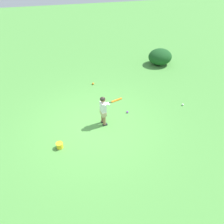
{
  "coord_description": "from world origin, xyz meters",
  "views": [
    {
      "loc": [
        5.73,
        -0.82,
        4.89
      ],
      "look_at": [
        -0.02,
        0.62,
        0.45
      ],
      "focal_mm": 35.58,
      "sensor_mm": 36.0,
      "label": 1
    }
  ],
  "objects_px": {
    "play_ball_center_lawn": "(127,112)",
    "toy_bucket": "(60,145)",
    "child_batter": "(104,108)",
    "play_ball_far_right": "(93,84)",
    "play_ball_by_bucket": "(183,105)"
  },
  "relations": [
    {
      "from": "play_ball_center_lawn",
      "to": "play_ball_by_bucket",
      "type": "height_order",
      "value": "play_ball_by_bucket"
    },
    {
      "from": "play_ball_center_lawn",
      "to": "play_ball_by_bucket",
      "type": "xyz_separation_m",
      "value": [
        0.07,
        2.2,
        0.0
      ]
    },
    {
      "from": "play_ball_center_lawn",
      "to": "toy_bucket",
      "type": "distance_m",
      "value": 2.77
    },
    {
      "from": "play_ball_far_right",
      "to": "child_batter",
      "type": "bearing_deg",
      "value": -1.97
    },
    {
      "from": "child_batter",
      "to": "play_ball_center_lawn",
      "type": "distance_m",
      "value": 1.2
    },
    {
      "from": "child_batter",
      "to": "toy_bucket",
      "type": "relative_size",
      "value": 5.0
    },
    {
      "from": "play_ball_center_lawn",
      "to": "toy_bucket",
      "type": "height_order",
      "value": "toy_bucket"
    },
    {
      "from": "play_ball_far_right",
      "to": "play_ball_by_bucket",
      "type": "height_order",
      "value": "play_ball_far_right"
    },
    {
      "from": "play_ball_far_right",
      "to": "toy_bucket",
      "type": "xyz_separation_m",
      "value": [
        3.53,
        -1.65,
        0.05
      ]
    },
    {
      "from": "play_ball_center_lawn",
      "to": "toy_bucket",
      "type": "bearing_deg",
      "value": -64.64
    },
    {
      "from": "child_batter",
      "to": "play_ball_far_right",
      "type": "height_order",
      "value": "child_batter"
    },
    {
      "from": "play_ball_by_bucket",
      "to": "toy_bucket",
      "type": "xyz_separation_m",
      "value": [
        1.11,
        -4.7,
        0.06
      ]
    },
    {
      "from": "play_ball_by_bucket",
      "to": "toy_bucket",
      "type": "distance_m",
      "value": 4.83
    },
    {
      "from": "play_ball_far_right",
      "to": "play_ball_by_bucket",
      "type": "xyz_separation_m",
      "value": [
        2.42,
        3.05,
        -0.01
      ]
    },
    {
      "from": "child_batter",
      "to": "play_ball_center_lawn",
      "type": "xyz_separation_m",
      "value": [
        -0.4,
        0.95,
        -0.61
      ]
    }
  ]
}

